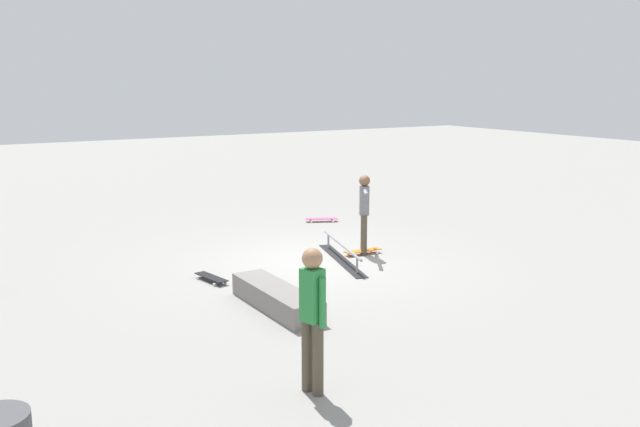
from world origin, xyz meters
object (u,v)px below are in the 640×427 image
Objects in this scene: skate_ledge at (276,298)px; skater_main at (364,209)px; loose_skateboard_pink at (322,219)px; grind_rail at (342,253)px; bystander_green_shirt at (312,312)px; skateboard_main at (363,251)px; loose_skateboard_black at (211,277)px.

skater_main is (2.06, -3.07, 0.78)m from skate_ledge.
skater_main is 2.02× the size of loose_skateboard_pink.
grind_rail is 3.07m from skate_ledge.
grind_rail is 3.74m from loose_skateboard_pink.
skateboard_main is at bearing -56.28° from bystander_green_shirt.
skater_main is 3.52m from loose_skateboard_black.
loose_skateboard_pink is at bearing -37.16° from skate_ledge.
skater_main reaches higher than loose_skateboard_black.
loose_skateboard_black is (-3.39, 4.33, 0.00)m from loose_skateboard_pink.
loose_skateboard_pink is (3.39, -1.58, -0.07)m from grind_rail.
loose_skateboard_black is at bearing 9.85° from skate_ledge.
loose_skateboard_pink is (3.21, -0.93, -0.88)m from skater_main.
bystander_green_shirt is at bearing 159.81° from grind_rail.
loose_skateboard_black is (0.00, 2.75, -0.07)m from grind_rail.
loose_skateboard_black is (4.65, -0.63, -0.89)m from bystander_green_shirt.
bystander_green_shirt is at bearing 160.85° from skate_ledge.
loose_skateboard_pink is 0.98× the size of loose_skateboard_black.
skate_ledge reaches higher than loose_skateboard_black.
skate_ledge is 2.58× the size of loose_skateboard_pink.
skate_ledge is 1.92m from loose_skateboard_black.
bystander_green_shirt reaches higher than loose_skateboard_pink.
skate_ledge is 1.27× the size of skater_main.
bystander_green_shirt reaches higher than grind_rail.
grind_rail is 3.10× the size of loose_skateboard_black.
skate_ledge is (-1.88, 2.42, 0.03)m from grind_rail.
skate_ledge is 6.62m from loose_skateboard_pink.
skate_ledge is at bearing -35.71° from bystander_green_shirt.
grind_rail reaches higher than loose_skateboard_pink.
skateboard_main is (2.06, -3.05, -0.10)m from skate_ledge.
bystander_green_shirt reaches higher than skate_ledge.
skateboard_main is 3.38m from loose_skateboard_black.
skateboard_main is at bearing -55.95° from skate_ledge.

